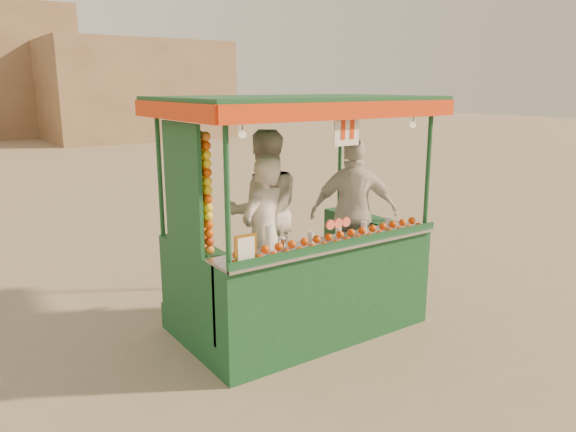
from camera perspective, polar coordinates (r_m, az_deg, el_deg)
ground at (r=6.61m, az=-2.06°, el=-10.96°), size 90.00×90.00×0.00m
building_right at (r=30.83m, az=-15.67°, el=12.48°), size 9.00×6.00×5.00m
juice_cart at (r=6.11m, az=0.92°, el=-4.51°), size 2.89×1.87×2.62m
vendor_left at (r=5.91m, az=-2.52°, el=-1.99°), size 0.72×0.59×1.71m
vendor_middle at (r=6.45m, az=-2.51°, el=0.39°), size 1.15×1.03×1.94m
vendor_right at (r=6.72m, az=6.89°, el=0.32°), size 1.14×0.94×1.82m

